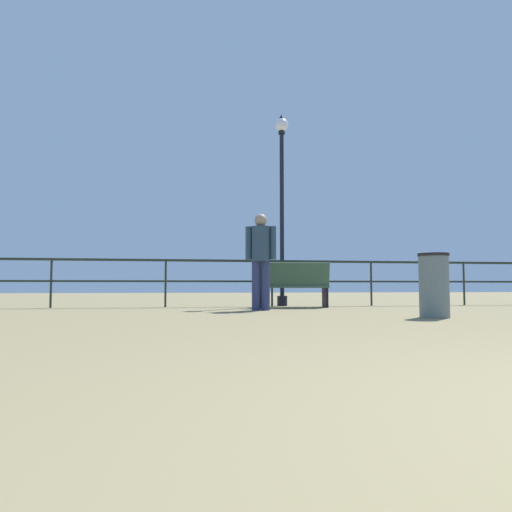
{
  "coord_description": "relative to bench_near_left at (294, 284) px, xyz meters",
  "views": [
    {
      "loc": [
        -1.95,
        -0.64,
        0.44
      ],
      "look_at": [
        -0.43,
        8.86,
        1.05
      ],
      "focal_mm": 33.04,
      "sensor_mm": 36.0,
      "label": 1
    }
  ],
  "objects": [
    {
      "name": "bench_near_left",
      "position": [
        0.0,
        0.0,
        0.0
      ],
      "size": [
        1.46,
        0.8,
        0.91
      ],
      "color": "#35523C",
      "rests_on": "ground_plane"
    },
    {
      "name": "person_by_bench",
      "position": [
        -0.84,
        -0.96,
        0.52
      ],
      "size": [
        0.54,
        0.34,
        1.75
      ],
      "color": "navy",
      "rests_on": "ground_plane"
    },
    {
      "name": "pier_railing",
      "position": [
        -0.32,
        0.64,
        0.26
      ],
      "size": [
        22.66,
        0.05,
        1.0
      ],
      "color": "#242B23",
      "rests_on": "ground_plane"
    },
    {
      "name": "trash_bin",
      "position": [
        1.2,
        -3.28,
        -0.04
      ],
      "size": [
        0.42,
        0.42,
        0.89
      ],
      "color": "slate",
      "rests_on": "ground_plane"
    },
    {
      "name": "lamppost_center",
      "position": [
        -0.06,
        0.81,
        2.1
      ],
      "size": [
        0.3,
        0.3,
        4.31
      ],
      "color": "black",
      "rests_on": "ground_plane"
    }
  ]
}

